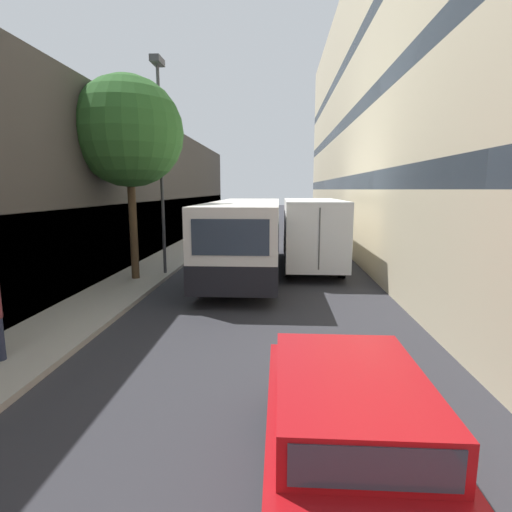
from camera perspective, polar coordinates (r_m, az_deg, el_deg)
The scene contains 9 objects.
ground_plane at distance 13.85m, azimuth 0.64°, elevation -4.65°, with size 150.00×150.00×0.00m, color #2B2B30.
sidewalk_left at distance 14.81m, azimuth -17.81°, elevation -3.92°, with size 2.15×60.00×0.13m.
building_left_shopfront at distance 15.37m, azimuth -26.06°, elevation 7.81°, with size 2.40×60.00×7.02m.
building_right_apartment at distance 14.80m, azimuth 24.20°, elevation 24.62°, with size 2.40×60.00×14.94m.
car_hatchback at distance 4.90m, azimuth 13.21°, elevation -23.78°, with size 1.83×4.31×1.41m.
bus at distance 16.06m, azimuth -1.41°, elevation 2.94°, with size 2.63×10.49×2.91m.
box_truck at distance 18.11m, azimuth 7.76°, elevation 3.75°, with size 2.30×8.68×2.95m.
street_lamp at distance 16.01m, azimuth -13.57°, elevation 16.96°, with size 0.36×0.80×7.99m.
street_tree_left at distance 15.29m, azimuth -17.76°, elevation 16.46°, with size 3.83×3.83×7.15m.
Camera 1 is at (0.63, 1.58, 3.39)m, focal length 28.00 mm.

